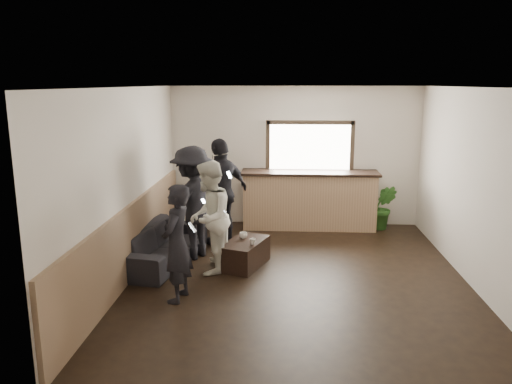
# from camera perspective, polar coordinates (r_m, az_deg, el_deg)

# --- Properties ---
(ground) EXTENTS (5.00, 6.00, 0.01)m
(ground) POSITION_cam_1_polar(r_m,az_deg,el_deg) (7.61, 4.62, -9.73)
(ground) COLOR black
(room_shell) EXTENTS (5.01, 6.01, 2.80)m
(room_shell) POSITION_cam_1_polar(r_m,az_deg,el_deg) (7.21, -1.04, 1.25)
(room_shell) COLOR silver
(room_shell) RESTS_ON ground
(bar_counter) EXTENTS (2.70, 0.68, 2.13)m
(bar_counter) POSITION_cam_1_polar(r_m,az_deg,el_deg) (10.01, 6.10, -0.49)
(bar_counter) COLOR tan
(bar_counter) RESTS_ON ground
(sofa) EXTENTS (1.16, 2.16, 0.60)m
(sofa) POSITION_cam_1_polar(r_m,az_deg,el_deg) (8.26, -10.59, -5.90)
(sofa) COLOR black
(sofa) RESTS_ON ground
(coffee_table) EXTENTS (0.79, 1.04, 0.41)m
(coffee_table) POSITION_cam_1_polar(r_m,az_deg,el_deg) (7.99, -1.30, -7.03)
(coffee_table) COLOR black
(coffee_table) RESTS_ON ground
(cup_a) EXTENTS (0.17, 0.17, 0.10)m
(cup_a) POSITION_cam_1_polar(r_m,az_deg,el_deg) (8.05, -1.46, -4.98)
(cup_a) COLOR silver
(cup_a) RESTS_ON coffee_table
(cup_b) EXTENTS (0.10, 0.10, 0.09)m
(cup_b) POSITION_cam_1_polar(r_m,az_deg,el_deg) (7.76, -0.38, -5.67)
(cup_b) COLOR silver
(cup_b) RESTS_ON coffee_table
(potted_plant) EXTENTS (0.57, 0.49, 0.90)m
(potted_plant) POSITION_cam_1_polar(r_m,az_deg,el_deg) (10.19, 14.31, -1.69)
(potted_plant) COLOR #2D6623
(potted_plant) RESTS_ON ground
(person_a) EXTENTS (0.50, 0.63, 1.58)m
(person_a) POSITION_cam_1_polar(r_m,az_deg,el_deg) (6.68, -9.04, -5.82)
(person_a) COLOR black
(person_a) RESTS_ON ground
(person_b) EXTENTS (0.71, 0.88, 1.73)m
(person_b) POSITION_cam_1_polar(r_m,az_deg,el_deg) (7.60, -5.39, -2.92)
(person_b) COLOR silver
(person_b) RESTS_ON ground
(person_c) EXTENTS (1.20, 1.39, 1.87)m
(person_c) POSITION_cam_1_polar(r_m,az_deg,el_deg) (8.25, -7.27, -1.23)
(person_c) COLOR black
(person_c) RESTS_ON ground
(person_d) EXTENTS (1.12, 1.13, 1.92)m
(person_d) POSITION_cam_1_polar(r_m,az_deg,el_deg) (8.87, -3.95, -0.03)
(person_d) COLOR black
(person_d) RESTS_ON ground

